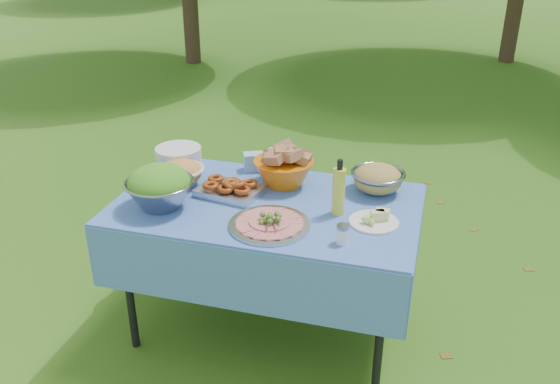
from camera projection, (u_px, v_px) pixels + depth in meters
The scene contains 14 objects.
ground at pixel (268, 328), 3.21m from camera, with size 80.00×80.00×0.00m, color #123E0B.
picnic_table at pixel (267, 269), 3.04m from camera, with size 1.46×0.86×0.76m, color #84C0FF.
salad_bowl at pixel (159, 187), 2.79m from camera, with size 0.32×0.32×0.21m, color gray, non-canonical shape.
pasta_bowl_white at pixel (181, 172), 3.04m from camera, with size 0.23×0.23×0.13m, color silver, non-canonical shape.
plate_stack at pixel (179, 157), 3.25m from camera, with size 0.25×0.25×0.11m, color silver.
wipes_box at pixel (254, 162), 3.22m from camera, with size 0.11×0.08×0.10m, color #90C2E2.
sanitizer_bottle at pixel (271, 160), 3.19m from camera, with size 0.05×0.05×0.14m, color pink.
bread_bowl at pixel (284, 166), 3.02m from camera, with size 0.31×0.31×0.21m, color orange, non-canonical shape.
pasta_bowl_steel at pixel (378, 178), 2.97m from camera, with size 0.27×0.27×0.14m, color gray, non-canonical shape.
fried_tray at pixel (230, 188), 2.95m from camera, with size 0.31×0.22×0.07m, color silver.
charcuterie_platter at pixel (270, 218), 2.65m from camera, with size 0.37×0.37×0.09m, color #B9BAC1.
oil_bottle at pixel (339, 187), 2.72m from camera, with size 0.06×0.06×0.27m, color #CAD339.
cheese_plate at pixel (374, 217), 2.68m from camera, with size 0.23×0.23×0.06m, color silver.
shaker at pixel (343, 234), 2.52m from camera, with size 0.05×0.05×0.09m, color white.
Camera 1 is at (0.76, -2.45, 2.06)m, focal length 38.00 mm.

